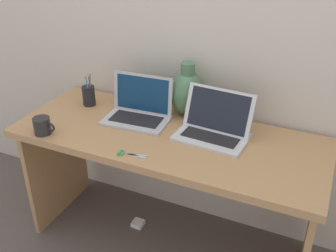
# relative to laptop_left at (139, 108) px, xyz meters

# --- Properties ---
(ground_plane) EXTENTS (6.00, 6.00, 0.00)m
(ground_plane) POSITION_rel_laptop_left_xyz_m (0.22, -0.10, -0.81)
(ground_plane) COLOR #564C47
(back_wall) EXTENTS (4.40, 0.04, 2.40)m
(back_wall) POSITION_rel_laptop_left_xyz_m (0.22, 0.25, 0.39)
(back_wall) COLOR beige
(back_wall) RESTS_ON ground
(desk) EXTENTS (1.60, 0.63, 0.75)m
(desk) POSITION_rel_laptop_left_xyz_m (0.22, -0.10, -0.22)
(desk) COLOR #AD7F51
(desk) RESTS_ON ground
(laptop_left) EXTENTS (0.36, 0.25, 0.23)m
(laptop_left) POSITION_rel_laptop_left_xyz_m (0.00, 0.00, 0.00)
(laptop_left) COLOR #B2B2B7
(laptop_left) RESTS_ON desk
(laptop_right) EXTENTS (0.37, 0.26, 0.23)m
(laptop_right) POSITION_rel_laptop_left_xyz_m (0.43, -0.01, -0.00)
(laptop_right) COLOR silver
(laptop_right) RESTS_ON desk
(green_vase) EXTENTS (0.18, 0.18, 0.30)m
(green_vase) POSITION_rel_laptop_left_xyz_m (0.22, 0.15, 0.07)
(green_vase) COLOR #47704C
(green_vase) RESTS_ON desk
(coffee_mug) EXTENTS (0.12, 0.09, 0.09)m
(coffee_mug) POSITION_rel_laptop_left_xyz_m (-0.37, -0.35, -0.02)
(coffee_mug) COLOR black
(coffee_mug) RESTS_ON desk
(pen_cup) EXTENTS (0.07, 0.07, 0.19)m
(pen_cup) POSITION_rel_laptop_left_xyz_m (-0.34, 0.03, -0.00)
(pen_cup) COLOR black
(pen_cup) RESTS_ON desk
(scissors) EXTENTS (0.15, 0.06, 0.01)m
(scissors) POSITION_rel_laptop_left_xyz_m (0.12, -0.35, -0.06)
(scissors) COLOR #B7B7BC
(scissors) RESTS_ON desk
(power_brick) EXTENTS (0.07, 0.07, 0.03)m
(power_brick) POSITION_rel_laptop_left_xyz_m (-0.01, -0.05, -0.79)
(power_brick) COLOR white
(power_brick) RESTS_ON ground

